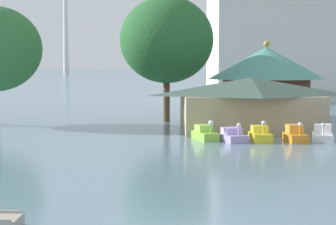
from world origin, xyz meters
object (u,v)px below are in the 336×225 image
pedal_boat_lavender (233,136)px  pedal_boat_yellow (260,135)px  green_roof_pavilion (266,78)px  shoreline_tree_mid (167,40)px  background_building_block (281,35)px  boathouse (251,104)px  pedal_boat_lime (205,134)px  pedal_boat_orange (295,135)px  pedal_boat_white (323,134)px

pedal_boat_lavender → pedal_boat_yellow: (2.15, -0.04, 0.06)m
green_roof_pavilion → shoreline_tree_mid: shoreline_tree_mid is taller
pedal_boat_lavender → background_building_block: 56.19m
boathouse → pedal_boat_lime: bearing=-133.4°
background_building_block → pedal_boat_orange: bearing=-102.8°
pedal_boat_lavender → pedal_boat_lime: bearing=-136.9°
pedal_boat_yellow → background_building_block: background_building_block is taller
pedal_boat_lime → pedal_boat_white: size_ratio=0.96×
pedal_boat_lime → pedal_boat_orange: size_ratio=1.21×
green_roof_pavilion → shoreline_tree_mid: size_ratio=0.97×
pedal_boat_lavender → pedal_boat_yellow: size_ratio=1.02×
pedal_boat_lime → boathouse: bearing=121.9°
pedal_boat_yellow → shoreline_tree_mid: size_ratio=0.22×
pedal_boat_orange → pedal_boat_yellow: bearing=-99.5°
green_roof_pavilion → shoreline_tree_mid: 12.13m
boathouse → shoreline_tree_mid: bearing=124.1°
pedal_boat_lime → boathouse: 7.12m
pedal_boat_lime → pedal_boat_orange: bearing=62.3°
pedal_boat_lime → pedal_boat_orange: 7.03m
pedal_boat_lime → pedal_boat_lavender: 2.36m
pedal_boat_white → pedal_boat_orange: bearing=-61.3°
pedal_boat_lavender → green_roof_pavilion: size_ratio=0.23×
pedal_boat_lime → shoreline_tree_mid: 17.28m
pedal_boat_lime → shoreline_tree_mid: shoreline_tree_mid is taller
boathouse → green_roof_pavilion: (4.22, 12.87, 1.96)m
pedal_boat_yellow → shoreline_tree_mid: 19.35m
pedal_boat_white → boathouse: (-4.47, 6.05, 2.05)m
pedal_boat_lime → background_building_block: 55.68m
pedal_boat_lime → pedal_boat_white: pedal_boat_lime is taller
boathouse → green_roof_pavilion: size_ratio=1.02×
pedal_boat_lavender → green_roof_pavilion: (6.90, 19.05, 4.08)m
pedal_boat_lime → green_roof_pavilion: green_roof_pavilion is taller
pedal_boat_lavender → background_building_block: size_ratio=0.12×
pedal_boat_orange → pedal_boat_white: size_ratio=0.79×
green_roof_pavilion → pedal_boat_orange: bearing=-96.1°
green_roof_pavilion → background_building_block: bearing=73.4°
pedal_boat_yellow → green_roof_pavilion: green_roof_pavilion is taller
pedal_boat_yellow → green_roof_pavilion: (4.75, 19.09, 4.02)m
pedal_boat_white → shoreline_tree_mid: 21.38m
pedal_boat_white → background_building_block: 54.33m
pedal_boat_yellow → pedal_boat_orange: (2.68, -0.32, 0.03)m
pedal_boat_lavender → green_roof_pavilion: green_roof_pavilion is taller
pedal_boat_lavender → boathouse: 7.06m
pedal_boat_white → boathouse: 7.79m
pedal_boat_white → green_roof_pavilion: (-0.24, 18.91, 4.02)m
pedal_boat_lime → pedal_boat_white: bearing=68.5°
shoreline_tree_mid → boathouse: bearing=-55.9°
pedal_boat_yellow → pedal_boat_white: pedal_boat_yellow is taller
pedal_boat_yellow → boathouse: size_ratio=0.22×
pedal_boat_white → green_roof_pavilion: green_roof_pavilion is taller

